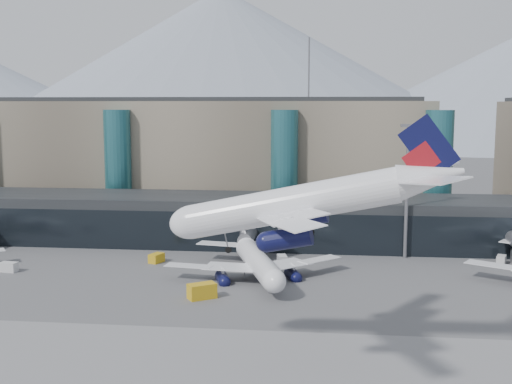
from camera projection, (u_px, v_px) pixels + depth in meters
The scene contains 13 objects.
ground at pixel (203, 343), 79.06m from camera, with size 900.00×900.00×0.00m, color #515154.
concourse at pixel (255, 220), 135.25m from camera, with size 170.00×27.00×10.00m.
terminal_main at pixel (174, 157), 168.35m from camera, with size 130.00×30.00×31.00m.
teal_towers at pixel (200, 169), 151.70m from camera, with size 116.40×19.40×46.00m.
mountain_ridge at pixel (330, 81), 445.40m from camera, with size 910.00×400.00×110.00m.
lightmast_mid at pixel (407, 183), 121.12m from camera, with size 3.00×1.20×25.60m.
hero_jet at pixel (320, 192), 68.38m from camera, with size 33.50×33.62×10.90m.
jet_parked_mid at pixel (255, 253), 110.00m from camera, with size 30.97×32.63×10.48m.
veh_a at pixel (9, 267), 112.72m from camera, with size 2.98×1.67×1.67m, color silver.
veh_b at pixel (157, 258), 119.27m from camera, with size 2.91×1.79×1.68m, color gold.
veh_d at pixel (501, 260), 118.16m from camera, with size 2.77×1.48×1.58m, color silver.
veh_g at pixel (282, 259), 118.44m from camera, with size 2.71×1.58×1.58m, color silver.
veh_h at pixel (202, 291), 97.04m from camera, with size 4.17×2.19×2.30m, color gold.
Camera 1 is at (14.83, -74.65, 29.11)m, focal length 45.00 mm.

